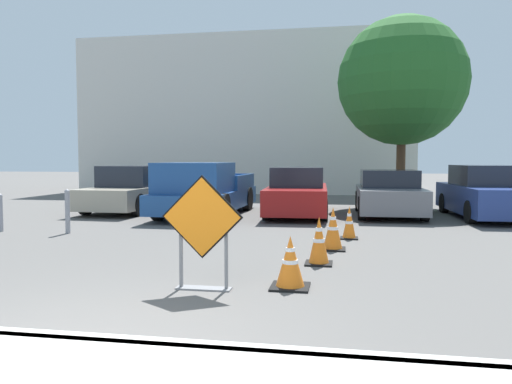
{
  "coord_description": "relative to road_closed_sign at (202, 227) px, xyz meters",
  "views": [
    {
      "loc": [
        2.35,
        -4.01,
        1.72
      ],
      "look_at": [
        -0.46,
        11.97,
        0.64
      ],
      "focal_mm": 35.0,
      "sensor_mm": 36.0,
      "label": 1
    }
  ],
  "objects": [
    {
      "name": "street_tree_behind_lot",
      "position": [
        3.82,
        12.33,
        3.64
      ],
      "size": [
        4.55,
        4.55,
        6.77
      ],
      "color": "#513823",
      "rests_on": "ground_plane"
    },
    {
      "name": "parked_car_second",
      "position": [
        0.41,
        9.09,
        -0.16
      ],
      "size": [
        1.98,
        4.76,
        1.47
      ],
      "rotation": [
        0.0,
        0.0,
        3.19
      ],
      "color": "maroon",
      "rests_on": "ground_plane"
    },
    {
      "name": "bollard_second",
      "position": [
        -6.2,
        4.29,
        -0.36
      ],
      "size": [
        0.12,
        0.12,
        0.9
      ],
      "color": "gray",
      "rests_on": "ground_plane"
    },
    {
      "name": "curb_lip",
      "position": [
        -0.54,
        -2.21,
        -0.76
      ],
      "size": [
        26.39,
        0.2,
        0.14
      ],
      "color": "beige",
      "rests_on": "ground_plane"
    },
    {
      "name": "traffic_cone_fourth",
      "position": [
        1.94,
        4.63,
        -0.49
      ],
      "size": [
        0.38,
        0.38,
        0.71
      ],
      "color": "black",
      "rests_on": "ground_plane"
    },
    {
      "name": "parked_car_third",
      "position": [
        3.16,
        9.31,
        -0.18
      ],
      "size": [
        1.92,
        4.03,
        1.39
      ],
      "rotation": [
        0.0,
        0.0,
        3.15
      ],
      "color": "slate",
      "rests_on": "ground_plane"
    },
    {
      "name": "parked_car_fourth",
      "position": [
        5.92,
        9.18,
        -0.13
      ],
      "size": [
        2.07,
        4.58,
        1.54
      ],
      "rotation": [
        0.0,
        0.0,
        3.19
      ],
      "color": "navy",
      "rests_on": "ground_plane"
    },
    {
      "name": "road_closed_sign",
      "position": [
        0.0,
        0.0,
        0.0
      ],
      "size": [
        1.09,
        0.2,
        1.51
      ],
      "color": "black",
      "rests_on": "ground_plane"
    },
    {
      "name": "building_facade_backdrop",
      "position": [
        -3.33,
        20.31,
        3.12
      ],
      "size": [
        17.01,
        5.0,
        7.91
      ],
      "color": "beige",
      "rests_on": "ground_plane"
    },
    {
      "name": "traffic_cone_second",
      "position": [
        1.42,
        1.88,
        -0.45
      ],
      "size": [
        0.44,
        0.44,
        0.78
      ],
      "color": "black",
      "rests_on": "ground_plane"
    },
    {
      "name": "parked_car_nearest",
      "position": [
        -5.09,
        9.29,
        -0.15
      ],
      "size": [
        2.04,
        4.59,
        1.5
      ],
      "rotation": [
        0.0,
        0.0,
        3.11
      ],
      "color": "#A39984",
      "rests_on": "ground_plane"
    },
    {
      "name": "pickup_truck",
      "position": [
        -2.35,
        8.22,
        -0.1
      ],
      "size": [
        2.2,
        5.3,
        1.62
      ],
      "rotation": [
        0.0,
        0.0,
        3.12
      ],
      "color": "navy",
      "rests_on": "ground_plane"
    },
    {
      "name": "bollard_nearest",
      "position": [
        -4.47,
        4.29,
        -0.29
      ],
      "size": [
        0.12,
        0.12,
        1.02
      ],
      "color": "gray",
      "rests_on": "ground_plane"
    },
    {
      "name": "traffic_cone_nearest",
      "position": [
        1.12,
        0.31,
        -0.49
      ],
      "size": [
        0.51,
        0.51,
        0.7
      ],
      "color": "black",
      "rests_on": "ground_plane"
    },
    {
      "name": "ground_plane",
      "position": [
        -0.54,
        7.79,
        -0.83
      ],
      "size": [
        96.0,
        96.0,
        0.0
      ],
      "primitive_type": "plane",
      "color": "#565451"
    },
    {
      "name": "traffic_cone_third",
      "position": [
        1.62,
        3.25,
        -0.44
      ],
      "size": [
        0.48,
        0.48,
        0.82
      ],
      "color": "black",
      "rests_on": "ground_plane"
    }
  ]
}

